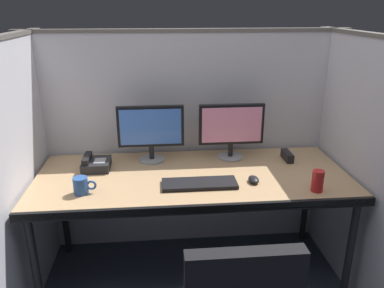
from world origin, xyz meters
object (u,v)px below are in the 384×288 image
at_px(coffee_mug, 81,186).
at_px(desk_phone, 95,164).
at_px(desk, 193,183).
at_px(red_stapler, 287,156).
at_px(computer_mouse, 254,179).
at_px(soda_can, 318,181).
at_px(monitor_left, 151,130).
at_px(monitor_right, 231,128).
at_px(keyboard_main, 199,184).

bearing_deg(coffee_mug, desk_phone, 85.43).
height_order(desk, red_stapler, red_stapler).
relative_size(computer_mouse, soda_can, 0.79).
height_order(desk, soda_can, soda_can).
bearing_deg(coffee_mug, desk, 16.08).
relative_size(monitor_left, monitor_right, 1.00).
xyz_separation_m(monitor_right, computer_mouse, (0.07, -0.38, -0.20)).
height_order(monitor_right, keyboard_main, monitor_right).
bearing_deg(soda_can, desk, 157.92).
relative_size(monitor_right, computer_mouse, 4.48).
relative_size(monitor_left, red_stapler, 2.87).
bearing_deg(red_stapler, keyboard_main, -152.10).
bearing_deg(computer_mouse, coffee_mug, -176.91).
relative_size(desk, coffee_mug, 15.08).
xyz_separation_m(red_stapler, soda_can, (0.02, -0.46, 0.03)).
bearing_deg(red_stapler, computer_mouse, -133.92).
bearing_deg(computer_mouse, red_stapler, 46.08).
relative_size(keyboard_main, desk_phone, 2.26).
height_order(monitor_right, coffee_mug, monitor_right).
relative_size(monitor_right, keyboard_main, 1.00).
xyz_separation_m(keyboard_main, soda_can, (0.64, -0.13, 0.05)).
bearing_deg(coffee_mug, keyboard_main, 3.43).
relative_size(keyboard_main, red_stapler, 2.87).
xyz_separation_m(monitor_left, computer_mouse, (0.59, -0.39, -0.20)).
height_order(computer_mouse, coffee_mug, coffee_mug).
bearing_deg(red_stapler, desk_phone, -178.42).
bearing_deg(soda_can, red_stapler, 92.03).
xyz_separation_m(monitor_left, coffee_mug, (-0.38, -0.44, -0.17)).
xyz_separation_m(monitor_left, red_stapler, (0.90, -0.07, -0.19)).
height_order(monitor_left, coffee_mug, monitor_left).
relative_size(computer_mouse, desk_phone, 0.51).
bearing_deg(keyboard_main, computer_mouse, 2.39).
xyz_separation_m(monitor_right, coffee_mug, (-0.91, -0.44, -0.17)).
height_order(keyboard_main, soda_can, soda_can).
bearing_deg(soda_can, desk_phone, 161.50).
bearing_deg(monitor_left, keyboard_main, -55.59).
distance_m(desk, desk_phone, 0.63).
height_order(computer_mouse, soda_can, soda_can).
distance_m(desk, red_stapler, 0.68).
height_order(keyboard_main, red_stapler, red_stapler).
relative_size(monitor_left, computer_mouse, 4.48).
relative_size(desk_phone, coffee_mug, 1.51).
relative_size(keyboard_main, coffee_mug, 3.41).
height_order(desk, computer_mouse, computer_mouse).
bearing_deg(desk_phone, desk, -14.36).
bearing_deg(monitor_left, coffee_mug, -130.85).
bearing_deg(desk, monitor_left, 134.11).
relative_size(desk, desk_phone, 10.00).
distance_m(monitor_left, desk_phone, 0.41).
bearing_deg(red_stapler, soda_can, -87.97).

